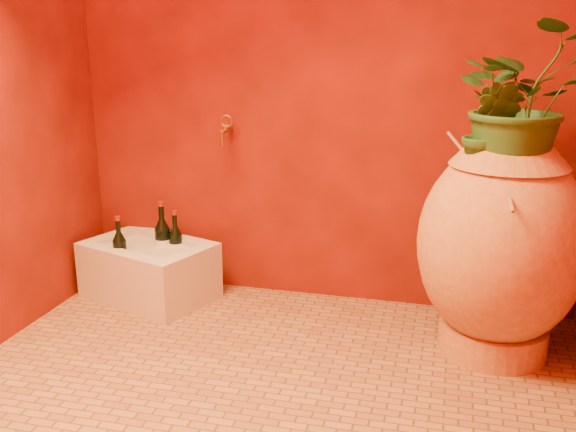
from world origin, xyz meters
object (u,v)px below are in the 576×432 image
(amphora, at_px, (501,243))
(wall_tap, at_px, (225,129))
(wine_bottle_b, at_px, (176,245))
(stone_basin, at_px, (149,271))
(wine_bottle_a, at_px, (163,242))
(wine_bottle_c, at_px, (120,252))

(amphora, height_order, wall_tap, amphora)
(amphora, xyz_separation_m, wine_bottle_b, (-1.58, 0.26, -0.22))
(stone_basin, distance_m, wine_bottle_a, 0.17)
(wine_bottle_b, relative_size, wine_bottle_c, 1.00)
(wine_bottle_a, relative_size, wine_bottle_b, 1.16)
(wine_bottle_c, height_order, wall_tap, wall_tap)
(wall_tap, bearing_deg, wine_bottle_a, -163.10)
(wine_bottle_c, bearing_deg, wine_bottle_b, 36.26)
(amphora, bearing_deg, wall_tap, 165.28)
(wine_bottle_b, bearing_deg, amphora, -9.30)
(wall_tap, bearing_deg, wine_bottle_b, -161.07)
(stone_basin, relative_size, wine_bottle_a, 2.17)
(wine_bottle_c, bearing_deg, stone_basin, 36.95)
(amphora, relative_size, stone_basin, 1.34)
(amphora, distance_m, wall_tap, 1.42)
(stone_basin, distance_m, wine_bottle_c, 0.19)
(wine_bottle_a, bearing_deg, wine_bottle_b, 8.74)
(amphora, bearing_deg, wine_bottle_b, 170.70)
(stone_basin, height_order, wine_bottle_a, wine_bottle_a)
(wine_bottle_b, distance_m, wall_tap, 0.66)
(stone_basin, height_order, wine_bottle_c, wine_bottle_c)
(amphora, bearing_deg, stone_basin, 174.11)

